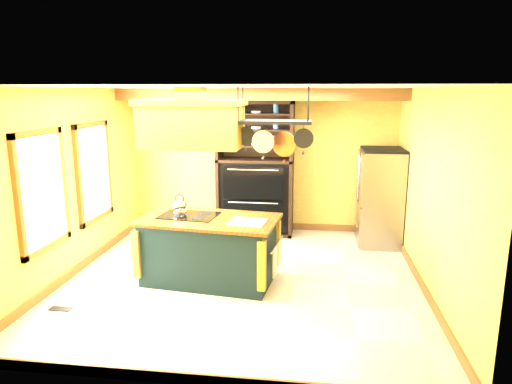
% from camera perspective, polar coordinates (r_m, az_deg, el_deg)
% --- Properties ---
extents(floor, '(5.00, 5.00, 0.00)m').
position_cam_1_polar(floor, '(6.72, -1.61, -10.71)').
color(floor, beige).
rests_on(floor, ground).
extents(ceiling, '(5.00, 5.00, 0.00)m').
position_cam_1_polar(ceiling, '(6.18, -1.76, 12.98)').
color(ceiling, white).
rests_on(ceiling, wall_back).
extents(wall_back, '(5.00, 0.02, 2.70)m').
position_cam_1_polar(wall_back, '(8.75, 0.88, 3.98)').
color(wall_back, '#DDB250').
rests_on(wall_back, floor).
extents(wall_front, '(5.00, 0.02, 2.70)m').
position_cam_1_polar(wall_front, '(3.95, -7.38, -6.81)').
color(wall_front, '#DDB250').
rests_on(wall_front, floor).
extents(wall_left, '(0.02, 5.00, 2.70)m').
position_cam_1_polar(wall_left, '(7.14, -21.93, 1.11)').
color(wall_left, '#DDB250').
rests_on(wall_left, floor).
extents(wall_right, '(0.02, 5.00, 2.70)m').
position_cam_1_polar(wall_right, '(6.42, 20.94, 0.00)').
color(wall_right, '#DDB250').
rests_on(wall_right, floor).
extents(ceiling_beam, '(5.00, 0.15, 0.20)m').
position_cam_1_polar(ceiling_beam, '(7.86, 0.24, 12.09)').
color(ceiling_beam, brown).
rests_on(ceiling_beam, ceiling).
extents(window_near, '(0.06, 1.06, 1.56)m').
position_cam_1_polar(window_near, '(6.44, -25.12, 0.13)').
color(window_near, brown).
rests_on(window_near, wall_left).
extents(window_far, '(0.06, 1.06, 1.56)m').
position_cam_1_polar(window_far, '(7.63, -19.57, 2.37)').
color(window_far, brown).
rests_on(window_far, wall_left).
extents(kitchen_island, '(2.01, 1.27, 1.11)m').
position_cam_1_polar(kitchen_island, '(6.52, -5.85, -7.09)').
color(kitchen_island, black).
rests_on(kitchen_island, floor).
extents(range_hood, '(1.40, 0.79, 0.80)m').
position_cam_1_polar(range_hood, '(6.21, -8.02, 8.63)').
color(range_hood, gold).
rests_on(range_hood, ceiling).
extents(pot_rack, '(1.04, 0.49, 0.91)m').
position_cam_1_polar(pot_rack, '(6.02, 2.29, 7.90)').
color(pot_rack, black).
rests_on(pot_rack, ceiling).
extents(refrigerator, '(0.72, 0.85, 1.65)m').
position_cam_1_polar(refrigerator, '(8.22, 15.19, -0.91)').
color(refrigerator, gray).
rests_on(refrigerator, floor).
extents(hutch, '(1.40, 0.63, 2.49)m').
position_cam_1_polar(hutch, '(8.57, -0.05, 1.04)').
color(hutch, black).
rests_on(hutch, floor).
extents(floor_register, '(0.28, 0.12, 0.01)m').
position_cam_1_polar(floor_register, '(6.33, -23.24, -13.26)').
color(floor_register, black).
rests_on(floor_register, floor).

